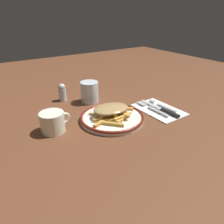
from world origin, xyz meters
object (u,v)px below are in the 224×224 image
Objects in this scene: water_glass at (90,92)px; salt_shaker at (62,92)px; spoon at (158,103)px; coffee_mug at (53,122)px; knife at (162,109)px; napkin at (159,109)px; fork at (152,108)px; fries_heap at (111,111)px; plate at (112,118)px.

water_glass reaches higher than salt_shaker.
spoon is 1.40× the size of coffee_mug.
knife is at bearing -114.92° from spoon.
spoon is at bearing -42.72° from water_glass.
salt_shaker is (-0.30, 0.33, 0.04)m from napkin.
spoon is at bearing -5.74° from coffee_mug.
napkin is 0.03m from fork.
water_glass reaches higher than napkin.
spoon is at bearing -1.26° from fries_heap.
fries_heap is at bearing 171.58° from fork.
coffee_mug is at bearing 169.43° from napkin.
salt_shaker reaches higher than spoon.
plate reaches higher than knife.
spoon is 0.44m from salt_shaker.
fork is (0.19, -0.03, -0.03)m from fries_heap.
coffee_mug is (-0.44, 0.08, 0.03)m from napkin.
plate is 1.17× the size of napkin.
coffee_mug is at bearing 168.43° from plate.
fries_heap reaches higher than napkin.
spoon is (0.03, 0.03, 0.01)m from napkin.
fries_heap is 0.19m from fork.
fries_heap is at bearing 103.77° from plate.
napkin is at bearing -47.58° from salt_shaker.
fries_heap is 0.21m from water_glass.
water_glass is 0.13m from salt_shaker.
spoon is (0.02, 0.05, 0.00)m from knife.
plate is 2.59× the size of water_glass.
knife is 1.38× the size of spoon.
spoon is at bearing -42.02° from salt_shaker.
water_glass is (0.02, 0.21, 0.01)m from fries_heap.
fork is 1.61× the size of coffee_mug.
coffee_mug reaches higher than fork.
coffee_mug reaches higher than plate.
salt_shaker is at bearing 106.15° from fries_heap.
plate is 1.18× the size of knife.
fries_heap is 0.23m from knife.
napkin is at bearing -10.57° from coffee_mug.
fries_heap is 0.22m from napkin.
water_glass is (-0.23, 0.21, 0.04)m from spoon.
spoon is at bearing -0.38° from plate.
plate reaches higher than fork.
plate is at bearing -73.88° from salt_shaker.
fries_heap is 1.78× the size of coffee_mug.
fries_heap is 0.22m from coffee_mug.
knife is 0.33m from water_glass.
fork is (-0.03, 0.01, 0.01)m from napkin.
plate is 1.63× the size of spoon.
knife is 1.93× the size of coffee_mug.
water_glass is at bearing 129.46° from napkin.
knife is at bearing -46.66° from fork.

